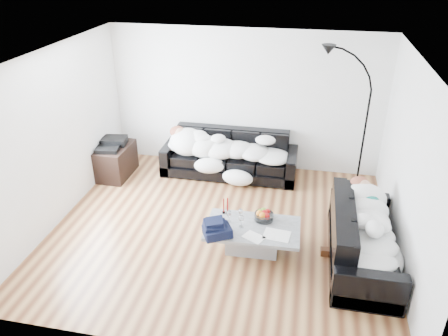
% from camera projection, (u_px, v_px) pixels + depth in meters
% --- Properties ---
extents(ground, '(5.00, 5.00, 0.00)m').
position_uv_depth(ground, '(220.00, 229.00, 6.64)').
color(ground, brown).
rests_on(ground, ground).
extents(wall_back, '(5.00, 0.02, 2.60)m').
position_uv_depth(wall_back, '(245.00, 101.00, 8.00)').
color(wall_back, silver).
rests_on(wall_back, ground).
extents(wall_left, '(0.02, 4.50, 2.60)m').
position_uv_depth(wall_left, '(55.00, 138.00, 6.48)').
color(wall_left, silver).
rests_on(wall_left, ground).
extents(wall_right, '(0.02, 4.50, 2.60)m').
position_uv_depth(wall_right, '(410.00, 169.00, 5.60)').
color(wall_right, silver).
rests_on(wall_right, ground).
extents(ceiling, '(5.00, 5.00, 0.00)m').
position_uv_depth(ceiling, '(219.00, 58.00, 5.44)').
color(ceiling, white).
rests_on(ceiling, ground).
extents(sofa_back, '(2.46, 0.85, 0.81)m').
position_uv_depth(sofa_back, '(229.00, 154.00, 8.05)').
color(sofa_back, black).
rests_on(sofa_back, ground).
extents(sofa_right, '(0.86, 2.00, 0.81)m').
position_uv_depth(sofa_right, '(364.00, 236.00, 5.82)').
color(sofa_right, black).
rests_on(sofa_right, ground).
extents(sleeper_back, '(2.08, 0.72, 0.42)m').
position_uv_depth(sleeper_back, '(229.00, 144.00, 7.90)').
color(sleeper_back, white).
rests_on(sleeper_back, sofa_back).
extents(sleeper_right, '(0.72, 1.72, 0.42)m').
position_uv_depth(sleeper_right, '(367.00, 222.00, 5.72)').
color(sleeper_right, white).
rests_on(sleeper_right, sofa_right).
extents(teal_cushion, '(0.42, 0.38, 0.20)m').
position_uv_depth(teal_cushion, '(360.00, 192.00, 6.22)').
color(teal_cushion, '#0E6558').
rests_on(teal_cushion, sofa_right).
extents(coffee_table, '(1.32, 0.79, 0.38)m').
position_uv_depth(coffee_table, '(252.00, 238.00, 6.13)').
color(coffee_table, '#939699').
rests_on(coffee_table, ground).
extents(fruit_bowl, '(0.33, 0.33, 0.17)m').
position_uv_depth(fruit_bowl, '(264.00, 215.00, 6.17)').
color(fruit_bowl, white).
rests_on(fruit_bowl, coffee_table).
extents(wine_glass_a, '(0.08, 0.08, 0.16)m').
position_uv_depth(wine_glass_a, '(240.00, 214.00, 6.19)').
color(wine_glass_a, white).
rests_on(wine_glass_a, coffee_table).
extents(wine_glass_b, '(0.09, 0.09, 0.18)m').
position_uv_depth(wine_glass_b, '(229.00, 216.00, 6.12)').
color(wine_glass_b, white).
rests_on(wine_glass_b, coffee_table).
extents(wine_glass_c, '(0.10, 0.10, 0.19)m').
position_uv_depth(wine_glass_c, '(241.00, 221.00, 6.00)').
color(wine_glass_c, white).
rests_on(wine_glass_c, coffee_table).
extents(candle_left, '(0.05, 0.05, 0.24)m').
position_uv_depth(candle_left, '(224.00, 206.00, 6.30)').
color(candle_left, maroon).
rests_on(candle_left, coffee_table).
extents(candle_right, '(0.06, 0.06, 0.27)m').
position_uv_depth(candle_right, '(228.00, 206.00, 6.28)').
color(candle_right, maroon).
rests_on(candle_right, coffee_table).
extents(newspaper_a, '(0.38, 0.30, 0.01)m').
position_uv_depth(newspaper_a, '(277.00, 235.00, 5.87)').
color(newspaper_a, silver).
rests_on(newspaper_a, coffee_table).
extents(newspaper_b, '(0.34, 0.30, 0.01)m').
position_uv_depth(newspaper_b, '(254.00, 237.00, 5.83)').
color(newspaper_b, silver).
rests_on(newspaper_b, coffee_table).
extents(navy_jacket, '(0.47, 0.43, 0.19)m').
position_uv_depth(navy_jacket, '(215.00, 222.00, 5.84)').
color(navy_jacket, black).
rests_on(navy_jacket, coffee_table).
extents(shoes, '(0.52, 0.40, 0.11)m').
position_uv_depth(shoes, '(337.00, 249.00, 6.12)').
color(shoes, '#472311').
rests_on(shoes, ground).
extents(av_cabinet, '(0.59, 0.86, 0.58)m').
position_uv_depth(av_cabinet, '(114.00, 161.00, 8.07)').
color(av_cabinet, black).
rests_on(av_cabinet, ground).
extents(stereo, '(0.49, 0.40, 0.13)m').
position_uv_depth(stereo, '(112.00, 143.00, 7.90)').
color(stereo, black).
rests_on(stereo, av_cabinet).
extents(floor_lamp, '(0.82, 0.42, 2.16)m').
position_uv_depth(floor_lamp, '(365.00, 129.00, 7.35)').
color(floor_lamp, black).
rests_on(floor_lamp, ground).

